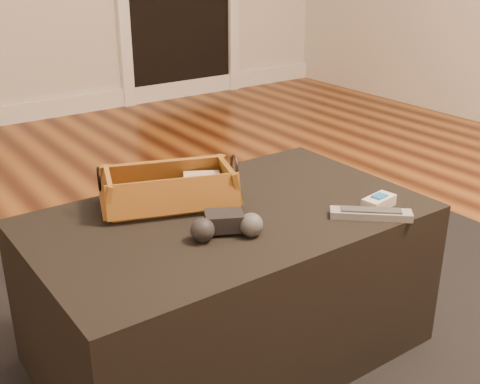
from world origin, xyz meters
TOP-DOWN VIEW (x-y plane):
  - floor at (0.00, 0.00)m, footprint 5.00×5.50m
  - baseboard at (0.00, 2.73)m, footprint 5.00×0.04m
  - area_rug at (-0.14, -0.03)m, footprint 2.60×2.00m
  - ottoman at (-0.14, 0.02)m, footprint 1.00×0.60m
  - tv_remote at (-0.26, 0.14)m, footprint 0.19×0.08m
  - cloth_bundle at (-0.14, 0.14)m, footprint 0.12×0.11m
  - wicker_basket at (-0.24, 0.15)m, footprint 0.39×0.29m
  - game_controller at (-0.22, -0.08)m, footprint 0.18×0.14m
  - silver_remote at (0.13, -0.21)m, footprint 0.18×0.17m
  - cream_gadget at (0.20, -0.18)m, footprint 0.10×0.06m

SIDE VIEW (x-z plane):
  - floor at x=0.00m, z-range -0.01..0.00m
  - area_rug at x=-0.14m, z-range 0.00..0.01m
  - baseboard at x=0.00m, z-range 0.00..0.12m
  - ottoman at x=-0.14m, z-range 0.01..0.43m
  - silver_remote at x=0.13m, z-range 0.43..0.45m
  - cream_gadget at x=0.20m, z-range 0.43..0.46m
  - tv_remote at x=-0.26m, z-range 0.44..0.46m
  - game_controller at x=-0.22m, z-range 0.43..0.49m
  - cloth_bundle at x=-0.14m, z-range 0.44..0.50m
  - wicker_basket at x=-0.24m, z-range 0.41..0.54m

